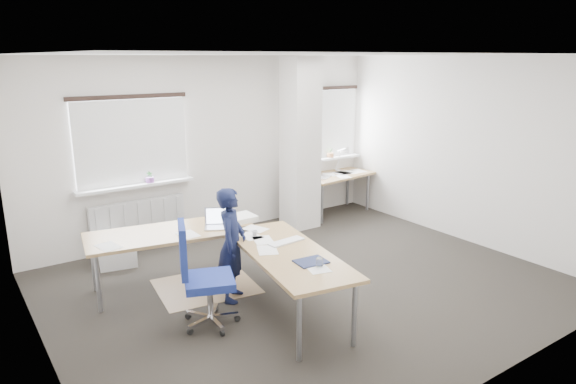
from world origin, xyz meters
TOP-DOWN VIEW (x-y plane):
  - ground at (0.00, 0.00)m, footprint 6.00×6.00m
  - room_shell at (0.18, 0.45)m, footprint 6.04×5.04m
  - floor_mat at (-1.08, 0.68)m, footprint 1.30×1.14m
  - white_crate at (-1.77, 1.96)m, footprint 0.54×0.42m
  - desk_main at (-0.97, 0.22)m, footprint 2.40×2.97m
  - desk_side at (2.24, 2.15)m, footprint 1.47×0.85m
  - task_chair at (-1.49, -0.19)m, footprint 0.67×0.65m
  - person at (-0.95, 0.20)m, footprint 0.57×0.58m

SIDE VIEW (x-z plane):
  - ground at x=0.00m, z-range 0.00..0.00m
  - floor_mat at x=-1.08m, z-range 0.00..0.01m
  - white_crate at x=-1.77m, z-range 0.00..0.29m
  - task_chair at x=-1.49m, z-range -0.25..0.90m
  - person at x=-0.95m, z-range 0.00..1.35m
  - desk_side at x=2.24m, z-range 0.08..1.29m
  - desk_main at x=-0.97m, z-range 0.21..1.17m
  - room_shell at x=0.18m, z-range 0.34..3.16m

